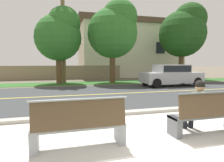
% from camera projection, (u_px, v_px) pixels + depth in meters
% --- Properties ---
extents(ground_plane, '(140.00, 140.00, 0.00)m').
position_uv_depth(ground_plane, '(90.00, 91.00, 11.54)').
color(ground_plane, '#665B4C').
extents(sidewalk_pavement, '(44.00, 3.60, 0.01)m').
position_uv_depth(sidewalk_pavement, '(146.00, 138.00, 4.26)').
color(sidewalk_pavement, beige).
rests_on(sidewalk_pavement, ground_plane).
extents(curb_edge, '(44.00, 0.30, 0.11)m').
position_uv_depth(curb_edge, '(119.00, 113.00, 6.12)').
color(curb_edge, '#ADA89E').
rests_on(curb_edge, ground_plane).
extents(street_asphalt, '(52.00, 8.00, 0.01)m').
position_uv_depth(street_asphalt, '(95.00, 95.00, 10.11)').
color(street_asphalt, '#383A3D').
rests_on(street_asphalt, ground_plane).
extents(road_centre_line, '(48.00, 0.14, 0.01)m').
position_uv_depth(road_centre_line, '(95.00, 95.00, 10.11)').
color(road_centre_line, '#E0CC4C').
rests_on(road_centre_line, ground_plane).
extents(far_verge_grass, '(48.00, 2.80, 0.02)m').
position_uv_depth(far_verge_grass, '(81.00, 83.00, 15.83)').
color(far_verge_grass, '#2D6026').
rests_on(far_verge_grass, ground_plane).
extents(bench_left, '(1.78, 0.48, 1.01)m').
position_uv_depth(bench_left, '(80.00, 126.00, 3.67)').
color(bench_left, '#9EA0A8').
rests_on(bench_left, ground_plane).
extents(bench_right, '(1.78, 0.48, 1.01)m').
position_uv_depth(bench_right, '(208.00, 115.00, 4.46)').
color(bench_right, slate).
rests_on(bench_right, ground_plane).
extents(seated_person_olive, '(0.52, 0.68, 1.25)m').
position_uv_depth(seated_person_olive, '(196.00, 104.00, 4.55)').
color(seated_person_olive, black).
rests_on(seated_person_olive, ground_plane).
extents(car_silver_far, '(4.30, 1.86, 1.54)m').
position_uv_depth(car_silver_far, '(171.00, 74.00, 13.96)').
color(car_silver_far, '#B2B5BC').
rests_on(car_silver_far, ground_plane).
extents(shade_tree_far_left, '(3.65, 3.65, 6.03)m').
position_uv_depth(shade_tree_far_left, '(60.00, 34.00, 15.21)').
color(shade_tree_far_left, brown).
rests_on(shade_tree_far_left, ground_plane).
extents(shade_tree_left, '(4.10, 4.10, 6.76)m').
position_uv_depth(shade_tree_left, '(114.00, 29.00, 15.80)').
color(shade_tree_left, brown).
rests_on(shade_tree_left, ground_plane).
extents(shade_tree_centre, '(4.50, 4.50, 7.43)m').
position_uv_depth(shade_tree_centre, '(184.00, 30.00, 18.93)').
color(shade_tree_centre, brown).
rests_on(shade_tree_centre, ground_plane).
extents(garden_wall, '(13.00, 0.36, 1.40)m').
position_uv_depth(garden_wall, '(58.00, 73.00, 19.48)').
color(garden_wall, gray).
rests_on(garden_wall, ground_plane).
extents(house_across_street, '(13.11, 6.91, 6.78)m').
position_uv_depth(house_across_street, '(128.00, 49.00, 24.65)').
color(house_across_street, beige).
rests_on(house_across_street, ground_plane).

